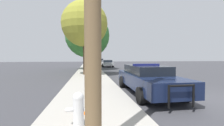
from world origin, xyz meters
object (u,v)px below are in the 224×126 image
(tree_sidewalk_near, at_px, (85,24))
(tree_sidewalk_mid, at_px, (87,36))
(police_car, at_px, (148,78))
(traffic_light, at_px, (94,50))
(car_background_distant, at_px, (100,61))
(traffic_cone, at_px, (89,103))
(car_background_midblock, at_px, (107,63))
(fire_hydrant, at_px, (78,108))

(tree_sidewalk_near, bearing_deg, tree_sidewalk_mid, 88.25)
(police_car, relative_size, traffic_light, 1.15)
(car_background_distant, bearing_deg, tree_sidewalk_near, -99.27)
(police_car, xyz_separation_m, traffic_cone, (-2.83, -2.58, -0.31))
(police_car, xyz_separation_m, car_background_distant, (0.07, 32.47, 0.02))
(traffic_light, xyz_separation_m, car_background_distant, (1.84, 8.16, -2.59))
(car_background_midblock, distance_m, tree_sidewalk_mid, 7.96)
(fire_hydrant, relative_size, traffic_light, 0.18)
(tree_sidewalk_near, relative_size, traffic_cone, 12.09)
(car_background_midblock, bearing_deg, tree_sidewalk_mid, -121.13)
(police_car, distance_m, tree_sidewalk_mid, 14.95)
(fire_hydrant, bearing_deg, traffic_light, 87.29)
(car_background_midblock, bearing_deg, fire_hydrant, -99.93)
(tree_sidewalk_mid, height_order, traffic_cone, tree_sidewalk_mid)
(car_background_distant, xyz_separation_m, traffic_cone, (-2.90, -35.06, -0.33))
(police_car, distance_m, car_background_distant, 32.47)
(car_background_midblock, bearing_deg, car_background_distant, 90.31)
(police_car, bearing_deg, tree_sidewalk_near, -66.78)
(car_background_distant, bearing_deg, car_background_midblock, -90.24)
(traffic_cone, bearing_deg, police_car, 42.37)
(fire_hydrant, distance_m, traffic_light, 27.82)
(traffic_light, height_order, tree_sidewalk_mid, tree_sidewalk_mid)
(traffic_cone, bearing_deg, tree_sidewalk_mid, 90.46)
(fire_hydrant, height_order, tree_sidewalk_near, tree_sidewalk_near)
(police_car, bearing_deg, tree_sidewalk_mid, -78.17)
(car_background_midblock, height_order, traffic_cone, car_background_midblock)
(tree_sidewalk_mid, bearing_deg, car_background_midblock, 60.25)
(car_background_midblock, bearing_deg, police_car, -92.62)
(car_background_midblock, relative_size, car_background_distant, 1.03)
(fire_hydrant, relative_size, tree_sidewalk_mid, 0.10)
(fire_hydrant, xyz_separation_m, tree_sidewalk_mid, (0.11, 17.42, 4.18))
(fire_hydrant, distance_m, car_background_distant, 35.94)
(fire_hydrant, height_order, tree_sidewalk_mid, tree_sidewalk_mid)
(traffic_cone, bearing_deg, car_background_distant, 85.27)
(police_car, height_order, tree_sidewalk_near, tree_sidewalk_near)
(fire_hydrant, xyz_separation_m, tree_sidewalk_near, (-0.09, 10.70, 4.28))
(traffic_light, distance_m, tree_sidewalk_mid, 10.39)
(fire_hydrant, bearing_deg, police_car, 47.21)
(police_car, distance_m, traffic_cone, 3.85)
(police_car, relative_size, car_background_midblock, 1.12)
(tree_sidewalk_near, height_order, traffic_cone, tree_sidewalk_near)
(car_background_midblock, relative_size, tree_sidewalk_near, 0.68)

